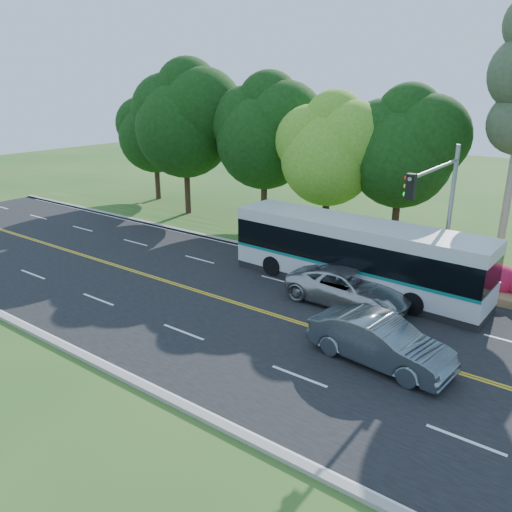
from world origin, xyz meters
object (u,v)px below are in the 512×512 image
Objects in this scene: transit_bus at (354,255)px; sedan at (380,341)px; traffic_signal at (439,203)px; suv at (348,288)px.

sedan is at bearing -54.21° from transit_bus.
suv is at bearing -139.03° from traffic_signal.
traffic_signal is 5.40m from suv.
traffic_signal is at bearing 8.92° from transit_bus.
transit_bus is at bearing 22.30° from suv.
traffic_signal is 1.34× the size of sedan.
suv is at bearing -67.35° from transit_bus.
traffic_signal is at bearing 9.04° from sedan.
suv is at bearing 45.00° from sedan.
suv is (-2.86, -2.48, -3.86)m from traffic_signal.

